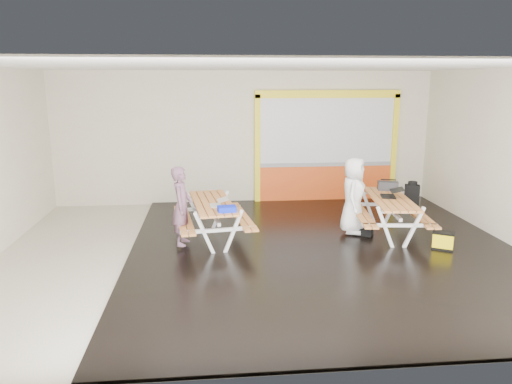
{
  "coord_description": "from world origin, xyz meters",
  "views": [
    {
      "loc": [
        -0.94,
        -8.83,
        3.27
      ],
      "look_at": [
        0.0,
        0.9,
        1.0
      ],
      "focal_mm": 34.04,
      "sensor_mm": 36.0,
      "label": 1
    }
  ],
  "objects": [
    {
      "name": "room",
      "position": [
        0.0,
        0.0,
        1.75
      ],
      "size": [
        10.02,
        8.02,
        3.52
      ],
      "color": "beige",
      "rests_on": "ground"
    },
    {
      "name": "deck",
      "position": [
        1.25,
        0.0,
        0.03
      ],
      "size": [
        7.5,
        7.98,
        0.05
      ],
      "primitive_type": "cube",
      "color": "black",
      "rests_on": "room"
    },
    {
      "name": "kiosk",
      "position": [
        2.2,
        3.93,
        1.44
      ],
      "size": [
        3.88,
        0.16,
        3.0
      ],
      "color": "#E14E18",
      "rests_on": "room"
    },
    {
      "name": "picnic_table_left",
      "position": [
        -0.9,
        0.76,
        0.65
      ],
      "size": [
        1.71,
        2.3,
        0.85
      ],
      "color": "#D07E3A",
      "rests_on": "deck"
    },
    {
      "name": "picnic_table_right",
      "position": [
        2.82,
        0.73,
        0.65
      ],
      "size": [
        1.69,
        2.3,
        0.86
      ],
      "color": "#D07E3A",
      "rests_on": "deck"
    },
    {
      "name": "person_left",
      "position": [
        -1.5,
        0.34,
        0.89
      ],
      "size": [
        0.46,
        0.62,
        1.54
      ],
      "primitive_type": "imported",
      "rotation": [
        0.0,
        0.0,
        1.4
      ],
      "color": "#6C495C",
      "rests_on": "deck"
    },
    {
      "name": "person_right",
      "position": [
        2.06,
        0.86,
        0.89
      ],
      "size": [
        0.77,
        0.92,
        1.6
      ],
      "primitive_type": "imported",
      "rotation": [
        0.0,
        0.0,
        1.19
      ],
      "color": "white",
      "rests_on": "deck"
    },
    {
      "name": "laptop_left",
      "position": [
        -0.79,
        0.42,
        0.9
      ],
      "size": [
        0.39,
        0.36,
        0.15
      ],
      "color": "silver",
      "rests_on": "picnic_table_left"
    },
    {
      "name": "laptop_right",
      "position": [
        2.86,
        0.8,
        0.92
      ],
      "size": [
        0.54,
        0.5,
        0.19
      ],
      "color": "black",
      "rests_on": "picnic_table_right"
    },
    {
      "name": "blue_pouch",
      "position": [
        -0.64,
        -0.01,
        0.9
      ],
      "size": [
        0.37,
        0.28,
        0.1
      ],
      "primitive_type": "cube",
      "rotation": [
        0.0,
        0.0,
        0.13
      ],
      "color": "#0E21D0",
      "rests_on": "picnic_table_left"
    },
    {
      "name": "toolbox",
      "position": [
        3.02,
        1.43,
        0.95
      ],
      "size": [
        0.47,
        0.31,
        0.25
      ],
      "color": "black",
      "rests_on": "picnic_table_right"
    },
    {
      "name": "backpack",
      "position": [
        3.58,
        1.39,
        0.77
      ],
      "size": [
        0.37,
        0.3,
        0.53
      ],
      "color": "black",
      "rests_on": "picnic_table_right"
    },
    {
      "name": "dark_case",
      "position": [
        2.28,
        0.77,
        0.12
      ],
      "size": [
        0.48,
        0.44,
        0.14
      ],
      "primitive_type": "cube",
      "rotation": [
        0.0,
        0.0,
        -0.51
      ],
      "color": "black",
      "rests_on": "deck"
    },
    {
      "name": "fluke_bag",
      "position": [
        3.54,
        -0.26,
        0.22
      ],
      "size": [
        0.47,
        0.43,
        0.34
      ],
      "color": "black",
      "rests_on": "deck"
    }
  ]
}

